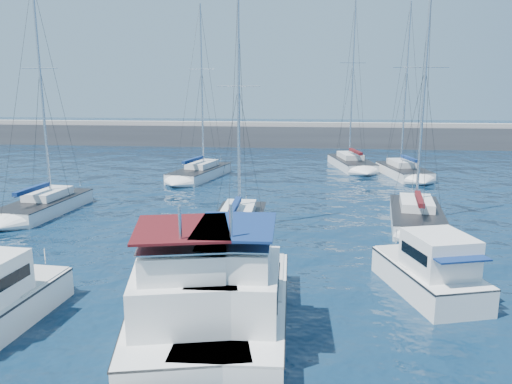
# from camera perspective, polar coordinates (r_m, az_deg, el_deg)

# --- Properties ---
(ground) EXTENTS (220.00, 220.00, 0.00)m
(ground) POSITION_cam_1_polar(r_m,az_deg,el_deg) (23.12, 4.71, -10.30)
(ground) COLOR black
(ground) RESTS_ON ground
(breakwater) EXTENTS (160.00, 6.00, 4.45)m
(breakwater) POSITION_cam_1_polar(r_m,az_deg,el_deg) (73.77, 5.54, 6.09)
(breakwater) COLOR #424244
(breakwater) RESTS_ON ground
(motor_yacht_port_inner) EXTENTS (5.88, 9.73, 4.69)m
(motor_yacht_port_inner) POSITION_cam_1_polar(r_m,az_deg,el_deg) (18.36, -8.10, -12.71)
(motor_yacht_port_inner) COLOR silver
(motor_yacht_port_inner) RESTS_ON ground
(motor_yacht_stbd_inner) EXTENTS (3.69, 9.45, 4.69)m
(motor_yacht_stbd_inner) POSITION_cam_1_polar(r_m,az_deg,el_deg) (18.44, -1.93, -12.47)
(motor_yacht_stbd_inner) COLOR silver
(motor_yacht_stbd_inner) RESTS_ON ground
(motor_yacht_stbd_outer) EXTENTS (4.23, 6.27, 3.20)m
(motor_yacht_stbd_outer) POSITION_cam_1_polar(r_m,az_deg,el_deg) (22.82, 19.41, -8.74)
(motor_yacht_stbd_outer) COLOR silver
(motor_yacht_stbd_outer) RESTS_ON ground
(sailboat_mid_a) EXTENTS (3.72, 8.22, 15.90)m
(sailboat_mid_a) POSITION_cam_1_polar(r_m,az_deg,el_deg) (38.02, -22.94, -1.38)
(sailboat_mid_a) COLOR silver
(sailboat_mid_a) RESTS_ON ground
(sailboat_mid_c) EXTENTS (3.09, 8.10, 13.94)m
(sailboat_mid_c) POSITION_cam_1_polar(r_m,az_deg,el_deg) (30.59, -2.08, -3.58)
(sailboat_mid_c) COLOR silver
(sailboat_mid_c) RESTS_ON ground
(sailboat_mid_d) EXTENTS (4.31, 8.84, 15.85)m
(sailboat_mid_d) POSITION_cam_1_polar(r_m,az_deg,el_deg) (33.88, 17.85, -2.59)
(sailboat_mid_d) COLOR silver
(sailboat_mid_d) RESTS_ON ground
(sailboat_back_a) EXTENTS (5.01, 8.96, 16.42)m
(sailboat_back_a) POSITION_cam_1_polar(r_m,az_deg,el_deg) (48.36, -6.42, 2.25)
(sailboat_back_a) COLOR silver
(sailboat_back_a) RESTS_ON ground
(sailboat_back_b) EXTENTS (4.80, 9.22, 17.82)m
(sailboat_back_b) POSITION_cam_1_polar(r_m,az_deg,el_deg) (54.96, 10.82, 3.31)
(sailboat_back_b) COLOR silver
(sailboat_back_b) RESTS_ON ground
(sailboat_back_c) EXTENTS (4.48, 8.26, 16.74)m
(sailboat_back_c) POSITION_cam_1_polar(r_m,az_deg,el_deg) (50.93, 16.48, 2.34)
(sailboat_back_c) COLOR silver
(sailboat_back_c) RESTS_ON ground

